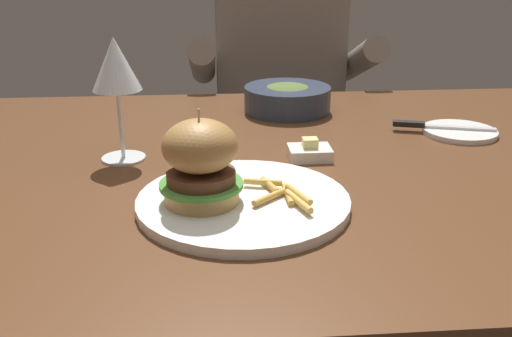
{
  "coord_description": "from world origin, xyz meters",
  "views": [
    {
      "loc": [
        -0.1,
        -0.9,
        1.07
      ],
      "look_at": [
        -0.04,
        -0.15,
        0.78
      ],
      "focal_mm": 40.0,
      "sensor_mm": 36.0,
      "label": 1
    }
  ],
  "objects_px": {
    "soup_bowl": "(287,98)",
    "wine_glass": "(116,68)",
    "diner_person": "(278,128)",
    "bread_plate": "(460,132)",
    "main_plate": "(243,202)",
    "butter_dish": "(309,151)",
    "table_knife": "(434,126)",
    "burger_sandwich": "(200,162)"
  },
  "relations": [
    {
      "from": "bread_plate",
      "to": "table_knife",
      "type": "relative_size",
      "value": 0.74
    },
    {
      "from": "main_plate",
      "to": "diner_person",
      "type": "bearing_deg",
      "value": 80.35
    },
    {
      "from": "soup_bowl",
      "to": "bread_plate",
      "type": "bearing_deg",
      "value": -31.71
    },
    {
      "from": "burger_sandwich",
      "to": "diner_person",
      "type": "height_order",
      "value": "diner_person"
    },
    {
      "from": "main_plate",
      "to": "table_knife",
      "type": "bearing_deg",
      "value": 38.51
    },
    {
      "from": "main_plate",
      "to": "diner_person",
      "type": "xyz_separation_m",
      "value": [
        0.16,
        0.93,
        -0.18
      ]
    },
    {
      "from": "main_plate",
      "to": "bread_plate",
      "type": "relative_size",
      "value": 2.12
    },
    {
      "from": "main_plate",
      "to": "butter_dish",
      "type": "relative_size",
      "value": 4.11
    },
    {
      "from": "wine_glass",
      "to": "table_knife",
      "type": "distance_m",
      "value": 0.6
    },
    {
      "from": "main_plate",
      "to": "soup_bowl",
      "type": "relative_size",
      "value": 1.57
    },
    {
      "from": "main_plate",
      "to": "wine_glass",
      "type": "distance_m",
      "value": 0.32
    },
    {
      "from": "butter_dish",
      "to": "table_knife",
      "type": "bearing_deg",
      "value": 24.91
    },
    {
      "from": "bread_plate",
      "to": "table_knife",
      "type": "xyz_separation_m",
      "value": [
        -0.05,
        0.01,
        0.01
      ]
    },
    {
      "from": "wine_glass",
      "to": "butter_dish",
      "type": "bearing_deg",
      "value": -3.56
    },
    {
      "from": "soup_bowl",
      "to": "diner_person",
      "type": "xyz_separation_m",
      "value": [
        0.03,
        0.45,
        -0.21
      ]
    },
    {
      "from": "burger_sandwich",
      "to": "table_knife",
      "type": "height_order",
      "value": "burger_sandwich"
    },
    {
      "from": "burger_sandwich",
      "to": "soup_bowl",
      "type": "relative_size",
      "value": 0.69
    },
    {
      "from": "wine_glass",
      "to": "diner_person",
      "type": "height_order",
      "value": "diner_person"
    },
    {
      "from": "burger_sandwich",
      "to": "butter_dish",
      "type": "xyz_separation_m",
      "value": [
        0.18,
        0.2,
        -0.06
      ]
    },
    {
      "from": "table_knife",
      "to": "diner_person",
      "type": "relative_size",
      "value": 0.16
    },
    {
      "from": "wine_glass",
      "to": "burger_sandwich",
      "type": "bearing_deg",
      "value": -57.96
    },
    {
      "from": "main_plate",
      "to": "soup_bowl",
      "type": "xyz_separation_m",
      "value": [
        0.13,
        0.49,
        0.02
      ]
    },
    {
      "from": "burger_sandwich",
      "to": "butter_dish",
      "type": "relative_size",
      "value": 1.8
    },
    {
      "from": "wine_glass",
      "to": "soup_bowl",
      "type": "height_order",
      "value": "wine_glass"
    },
    {
      "from": "bread_plate",
      "to": "butter_dish",
      "type": "relative_size",
      "value": 1.94
    },
    {
      "from": "butter_dish",
      "to": "diner_person",
      "type": "relative_size",
      "value": 0.06
    },
    {
      "from": "table_knife",
      "to": "butter_dish",
      "type": "bearing_deg",
      "value": -155.09
    },
    {
      "from": "main_plate",
      "to": "diner_person",
      "type": "distance_m",
      "value": 0.97
    },
    {
      "from": "main_plate",
      "to": "burger_sandwich",
      "type": "distance_m",
      "value": 0.09
    },
    {
      "from": "bread_plate",
      "to": "diner_person",
      "type": "distance_m",
      "value": 0.72
    },
    {
      "from": "main_plate",
      "to": "table_knife",
      "type": "xyz_separation_m",
      "value": [
        0.39,
        0.31,
        0.01
      ]
    },
    {
      "from": "wine_glass",
      "to": "soup_bowl",
      "type": "xyz_separation_m",
      "value": [
        0.32,
        0.28,
        -0.13
      ]
    },
    {
      "from": "soup_bowl",
      "to": "main_plate",
      "type": "bearing_deg",
      "value": -104.44
    },
    {
      "from": "main_plate",
      "to": "wine_glass",
      "type": "xyz_separation_m",
      "value": [
        -0.19,
        0.21,
        0.15
      ]
    },
    {
      "from": "soup_bowl",
      "to": "wine_glass",
      "type": "bearing_deg",
      "value": -138.42
    },
    {
      "from": "wine_glass",
      "to": "soup_bowl",
      "type": "distance_m",
      "value": 0.44
    },
    {
      "from": "table_knife",
      "to": "diner_person",
      "type": "distance_m",
      "value": 0.69
    },
    {
      "from": "butter_dish",
      "to": "diner_person",
      "type": "bearing_deg",
      "value": 87.32
    },
    {
      "from": "burger_sandwich",
      "to": "bread_plate",
      "type": "distance_m",
      "value": 0.58
    },
    {
      "from": "burger_sandwich",
      "to": "diner_person",
      "type": "distance_m",
      "value": 1.0
    },
    {
      "from": "main_plate",
      "to": "diner_person",
      "type": "height_order",
      "value": "diner_person"
    },
    {
      "from": "table_knife",
      "to": "diner_person",
      "type": "bearing_deg",
      "value": 110.07
    }
  ]
}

